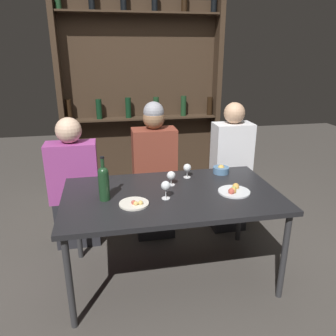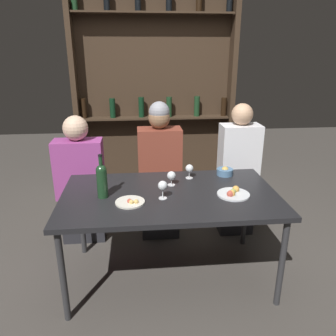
{
  "view_description": "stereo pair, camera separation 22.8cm",
  "coord_description": "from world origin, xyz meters",
  "px_view_note": "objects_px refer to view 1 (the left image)",
  "views": [
    {
      "loc": [
        -0.45,
        -2.17,
        1.73
      ],
      "look_at": [
        0.0,
        0.14,
        0.88
      ],
      "focal_mm": 35.0,
      "sensor_mm": 36.0,
      "label": 1
    },
    {
      "loc": [
        -0.23,
        -2.2,
        1.73
      ],
      "look_at": [
        0.0,
        0.14,
        0.88
      ],
      "focal_mm": 35.0,
      "sensor_mm": 36.0,
      "label": 2
    }
  ],
  "objects_px": {
    "wine_glass_1": "(166,186)",
    "food_plate_0": "(134,203)",
    "snack_bowl": "(221,170)",
    "wine_bottle": "(104,182)",
    "food_plate_1": "(234,191)",
    "seated_person_left": "(74,187)",
    "seated_person_center": "(155,175)",
    "seated_person_right": "(230,172)",
    "wine_glass_0": "(187,168)",
    "wine_glass_2": "(171,176)"
  },
  "relations": [
    {
      "from": "wine_glass_1",
      "to": "snack_bowl",
      "type": "relative_size",
      "value": 0.98
    },
    {
      "from": "seated_person_left",
      "to": "seated_person_center",
      "type": "distance_m",
      "value": 0.73
    },
    {
      "from": "wine_bottle",
      "to": "seated_person_left",
      "type": "xyz_separation_m",
      "value": [
        -0.27,
        0.66,
        -0.3
      ]
    },
    {
      "from": "wine_bottle",
      "to": "food_plate_1",
      "type": "height_order",
      "value": "wine_bottle"
    },
    {
      "from": "wine_glass_0",
      "to": "seated_person_center",
      "type": "bearing_deg",
      "value": 121.74
    },
    {
      "from": "wine_bottle",
      "to": "food_plate_1",
      "type": "relative_size",
      "value": 1.35
    },
    {
      "from": "seated_person_center",
      "to": "seated_person_right",
      "type": "bearing_deg",
      "value": 0.0
    },
    {
      "from": "wine_glass_1",
      "to": "wine_glass_2",
      "type": "relative_size",
      "value": 1.17
    },
    {
      "from": "snack_bowl",
      "to": "seated_person_center",
      "type": "xyz_separation_m",
      "value": [
        -0.53,
        0.31,
        -0.13
      ]
    },
    {
      "from": "wine_glass_1",
      "to": "seated_person_right",
      "type": "relative_size",
      "value": 0.1
    },
    {
      "from": "wine_glass_2",
      "to": "food_plate_0",
      "type": "relative_size",
      "value": 0.56
    },
    {
      "from": "seated_person_left",
      "to": "seated_person_right",
      "type": "relative_size",
      "value": 0.94
    },
    {
      "from": "wine_glass_0",
      "to": "wine_glass_1",
      "type": "distance_m",
      "value": 0.45
    },
    {
      "from": "seated_person_center",
      "to": "snack_bowl",
      "type": "bearing_deg",
      "value": -30.25
    },
    {
      "from": "wine_glass_2",
      "to": "snack_bowl",
      "type": "xyz_separation_m",
      "value": [
        0.47,
        0.18,
        -0.05
      ]
    },
    {
      "from": "food_plate_0",
      "to": "snack_bowl",
      "type": "distance_m",
      "value": 0.92
    },
    {
      "from": "wine_glass_1",
      "to": "food_plate_0",
      "type": "height_order",
      "value": "wine_glass_1"
    },
    {
      "from": "wine_glass_0",
      "to": "seated_person_left",
      "type": "xyz_separation_m",
      "value": [
        -0.95,
        0.35,
        -0.24
      ]
    },
    {
      "from": "wine_bottle",
      "to": "seated_person_right",
      "type": "distance_m",
      "value": 1.4
    },
    {
      "from": "seated_person_right",
      "to": "wine_bottle",
      "type": "bearing_deg",
      "value": -151.32
    },
    {
      "from": "wine_glass_1",
      "to": "snack_bowl",
      "type": "xyz_separation_m",
      "value": [
        0.56,
        0.41,
        -0.06
      ]
    },
    {
      "from": "wine_bottle",
      "to": "wine_glass_1",
      "type": "height_order",
      "value": "wine_bottle"
    },
    {
      "from": "wine_bottle",
      "to": "wine_glass_1",
      "type": "bearing_deg",
      "value": -8.77
    },
    {
      "from": "food_plate_1",
      "to": "snack_bowl",
      "type": "distance_m",
      "value": 0.41
    },
    {
      "from": "food_plate_0",
      "to": "seated_person_left",
      "type": "distance_m",
      "value": 0.93
    },
    {
      "from": "wine_glass_1",
      "to": "food_plate_1",
      "type": "bearing_deg",
      "value": 0.73
    },
    {
      "from": "wine_glass_2",
      "to": "snack_bowl",
      "type": "height_order",
      "value": "wine_glass_2"
    },
    {
      "from": "seated_person_center",
      "to": "wine_glass_2",
      "type": "bearing_deg",
      "value": -83.36
    },
    {
      "from": "wine_glass_1",
      "to": "seated_person_right",
      "type": "xyz_separation_m",
      "value": [
        0.78,
        0.72,
        -0.21
      ]
    },
    {
      "from": "seated_person_left",
      "to": "food_plate_0",
      "type": "bearing_deg",
      "value": -58.97
    },
    {
      "from": "wine_glass_0",
      "to": "seated_person_right",
      "type": "relative_size",
      "value": 0.09
    },
    {
      "from": "food_plate_0",
      "to": "seated_person_center",
      "type": "relative_size",
      "value": 0.16
    },
    {
      "from": "wine_bottle",
      "to": "food_plate_1",
      "type": "distance_m",
      "value": 0.95
    },
    {
      "from": "wine_glass_1",
      "to": "seated_person_center",
      "type": "distance_m",
      "value": 0.75
    },
    {
      "from": "food_plate_1",
      "to": "wine_glass_2",
      "type": "bearing_deg",
      "value": 151.78
    },
    {
      "from": "food_plate_0",
      "to": "seated_person_center",
      "type": "distance_m",
      "value": 0.83
    },
    {
      "from": "wine_bottle",
      "to": "snack_bowl",
      "type": "xyz_separation_m",
      "value": [
        0.99,
        0.35,
        -0.11
      ]
    },
    {
      "from": "wine_glass_0",
      "to": "seated_person_left",
      "type": "bearing_deg",
      "value": 159.5
    },
    {
      "from": "food_plate_1",
      "to": "seated_person_left",
      "type": "distance_m",
      "value": 1.42
    },
    {
      "from": "wine_glass_0",
      "to": "wine_glass_2",
      "type": "bearing_deg",
      "value": -140.56
    },
    {
      "from": "seated_person_right",
      "to": "food_plate_0",
      "type": "bearing_deg",
      "value": -142.25
    },
    {
      "from": "wine_bottle",
      "to": "food_plate_0",
      "type": "relative_size",
      "value": 1.56
    },
    {
      "from": "wine_glass_0",
      "to": "seated_person_center",
      "type": "relative_size",
      "value": 0.09
    },
    {
      "from": "food_plate_0",
      "to": "food_plate_1",
      "type": "relative_size",
      "value": 0.86
    },
    {
      "from": "wine_bottle",
      "to": "snack_bowl",
      "type": "height_order",
      "value": "wine_bottle"
    },
    {
      "from": "wine_glass_2",
      "to": "seated_person_center",
      "type": "distance_m",
      "value": 0.52
    },
    {
      "from": "food_plate_1",
      "to": "food_plate_0",
      "type": "bearing_deg",
      "value": -175.29
    },
    {
      "from": "food_plate_0",
      "to": "wine_glass_1",
      "type": "bearing_deg",
      "value": 13.44
    },
    {
      "from": "wine_glass_0",
      "to": "wine_glass_2",
      "type": "height_order",
      "value": "wine_glass_0"
    },
    {
      "from": "wine_bottle",
      "to": "seated_person_left",
      "type": "distance_m",
      "value": 0.77
    }
  ]
}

